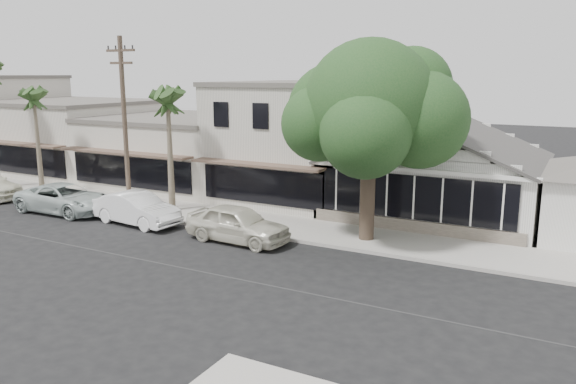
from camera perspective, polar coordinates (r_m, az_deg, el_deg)
The scene contains 13 objects.
ground at distance 20.92m, azimuth -7.60°, elevation -8.28°, with size 140.00×140.00×0.00m, color black.
sidewalk_north at distance 30.76m, azimuth -12.40°, elevation -1.71°, with size 90.00×3.50×0.15m, color #9E9991.
corner_shop at distance 29.44m, azimuth 14.89°, elevation 2.61°, with size 10.40×8.60×5.10m.
row_building_near at distance 33.02m, azimuth 1.73°, elevation 5.09°, with size 8.00×10.00×6.50m, color beige.
row_building_midnear at distance 38.01m, azimuth -10.55°, elevation 4.05°, with size 10.00×10.00×4.20m, color beige.
row_building_midfar at distance 45.24m, azimuth -21.07°, elevation 5.21°, with size 11.00×10.00×5.00m, color beige.
utility_pole at distance 29.55m, azimuth -16.26°, elevation 6.81°, with size 1.80×0.24×9.00m.
car_0 at distance 24.48m, azimuth -5.14°, elevation -3.22°, with size 1.91×4.75×1.62m, color beige.
car_1 at distance 28.15m, azimuth -15.11°, elevation -1.65°, with size 1.64×4.72×1.55m, color white.
car_2 at distance 31.72m, azimuth -21.74°, elevation -0.62°, with size 2.51×5.45×1.51m, color #B0BDBA.
shade_tree at distance 24.03m, azimuth 8.40°, elevation 8.26°, with size 7.81×7.06×8.66m.
palm_east at distance 29.37m, azimuth -12.13°, elevation 9.14°, with size 2.62×2.62×6.95m.
palm_mid at distance 36.17m, azimuth -24.41°, elevation 8.64°, with size 2.70×2.70×6.74m.
Camera 1 is at (11.60, -15.85, 7.20)m, focal length 35.00 mm.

